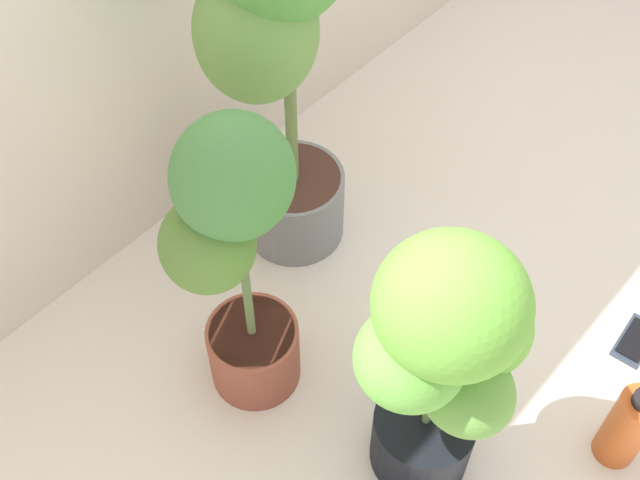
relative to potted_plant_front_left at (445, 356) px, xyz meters
name	(u,v)px	position (x,y,z in m)	size (l,w,h in m)	color
ground_plane	(471,357)	(0.27, 0.06, -0.42)	(8.00, 8.00, 0.00)	silver
potted_plant_front_left	(445,356)	(0.00, 0.00, 0.00)	(0.40, 0.34, 0.70)	black
potted_plant_back_left	(235,259)	(-0.11, 0.41, 0.02)	(0.33, 0.28, 0.79)	#9A4D39
potted_plant_back_center	(278,37)	(0.26, 0.64, 0.20)	(0.38, 0.31, 1.03)	gray
cell_phone	(636,340)	(0.56, -0.20, -0.42)	(0.15, 0.08, 0.01)	#2D3542
nutrient_bottle	(628,427)	(0.28, -0.30, -0.31)	(0.09, 0.09, 0.24)	#C65420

